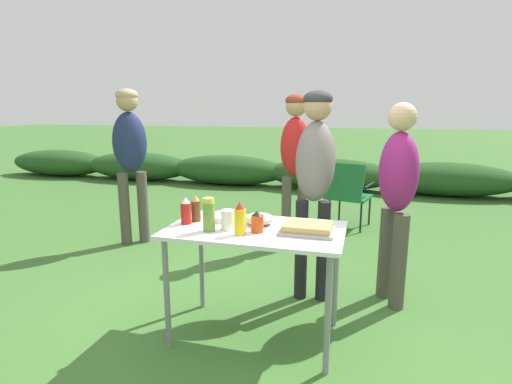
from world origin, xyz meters
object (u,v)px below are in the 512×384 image
object	(u,v)px
mixing_bowl	(259,219)
beer_bottle	(196,209)
food_tray	(308,228)
hot_sauce_bottle	(257,222)
standing_person_in_olive_jacket	(130,149)
paper_cup_stack	(228,220)
relish_jar	(209,215)
camp_chair_green_behind_table	(348,192)
plate_stack	(227,217)
ketchup_bottle	(186,211)
folding_table	(255,240)
standing_person_in_navy_coat	(315,165)
standing_person_with_beanie	(295,152)
mustard_bottle	(240,219)
standing_person_in_gray_fleece	(397,187)

from	to	relation	value
mixing_bowl	beer_bottle	distance (m)	0.42
food_tray	beer_bottle	bearing A→B (deg)	176.31
beer_bottle	mixing_bowl	bearing A→B (deg)	6.38
hot_sauce_bottle	standing_person_in_olive_jacket	bearing A→B (deg)	140.28
paper_cup_stack	hot_sauce_bottle	xyz separation A→B (m)	(0.19, 0.00, 0.00)
relish_jar	camp_chair_green_behind_table	distance (m)	2.88
plate_stack	relish_jar	size ratio (longest dim) A/B	1.12
food_tray	hot_sauce_bottle	bearing A→B (deg)	-165.95
ketchup_bottle	folding_table	bearing A→B (deg)	2.88
ketchup_bottle	hot_sauce_bottle	distance (m)	0.50
ketchup_bottle	camp_chair_green_behind_table	bearing A→B (deg)	71.04
standing_person_in_navy_coat	camp_chair_green_behind_table	distance (m)	1.97
beer_bottle	folding_table	bearing A→B (deg)	-6.89
hot_sauce_bottle	paper_cup_stack	bearing A→B (deg)	-179.52
folding_table	relish_jar	bearing A→B (deg)	-153.41
plate_stack	mixing_bowl	distance (m)	0.24
folding_table	paper_cup_stack	size ratio (longest dim) A/B	8.83
standing_person_with_beanie	camp_chair_green_behind_table	bearing A→B (deg)	27.25
standing_person_in_navy_coat	standing_person_in_olive_jacket	world-z (taller)	standing_person_in_olive_jacket
mixing_bowl	ketchup_bottle	distance (m)	0.48
paper_cup_stack	mustard_bottle	size ratio (longest dim) A/B	0.62
food_tray	standing_person_in_navy_coat	world-z (taller)	standing_person_in_navy_coat
relish_jar	mustard_bottle	xyz separation A→B (m)	(0.20, -0.02, -0.01)
food_tray	mixing_bowl	distance (m)	0.35
folding_table	standing_person_in_gray_fleece	distance (m)	1.17
standing_person_with_beanie	standing_person_in_gray_fleece	size ratio (longest dim) A/B	1.07
plate_stack	standing_person_with_beanie	distance (m)	1.73
food_tray	plate_stack	size ratio (longest dim) A/B	1.39
mustard_bottle	standing_person_in_navy_coat	distance (m)	0.98
relish_jar	mixing_bowl	bearing A→B (deg)	41.78
relish_jar	mustard_bottle	size ratio (longest dim) A/B	1.03
hot_sauce_bottle	standing_person_in_gray_fleece	world-z (taller)	standing_person_in_gray_fleece
paper_cup_stack	mustard_bottle	distance (m)	0.13
folding_table	camp_chair_green_behind_table	world-z (taller)	camp_chair_green_behind_table
folding_table	standing_person_in_gray_fleece	xyz separation A→B (m)	(0.88, 0.73, 0.25)
ketchup_bottle	relish_jar	xyz separation A→B (m)	(0.20, -0.11, 0.02)
relish_jar	camp_chair_green_behind_table	bearing A→B (deg)	75.60
plate_stack	paper_cup_stack	xyz separation A→B (m)	(0.08, -0.22, 0.04)
plate_stack	camp_chair_green_behind_table	xyz separation A→B (m)	(0.69, 2.49, -0.29)
plate_stack	paper_cup_stack	world-z (taller)	paper_cup_stack
mustard_bottle	ketchup_bottle	bearing A→B (deg)	163.23
beer_bottle	standing_person_with_beanie	world-z (taller)	standing_person_with_beanie
mustard_bottle	standing_person_in_navy_coat	bearing A→B (deg)	70.23
beer_bottle	standing_person_in_olive_jacket	bearing A→B (deg)	134.55
relish_jar	camp_chair_green_behind_table	xyz separation A→B (m)	(0.71, 2.76, -0.37)
ketchup_bottle	plate_stack	bearing A→B (deg)	36.79
folding_table	mixing_bowl	bearing A→B (deg)	92.14
standing_person_in_gray_fleece	relish_jar	bearing A→B (deg)	-78.99
plate_stack	hot_sauce_bottle	distance (m)	0.35
relish_jar	standing_person_in_navy_coat	world-z (taller)	standing_person_in_navy_coat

